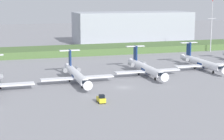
{
  "coord_description": "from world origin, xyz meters",
  "views": [
    {
      "loc": [
        -36.25,
        -106.33,
        26.77
      ],
      "look_at": [
        0.0,
        12.61,
        3.0
      ],
      "focal_mm": 62.15,
      "sensor_mm": 36.0,
      "label": 1
    }
  ],
  "objects": [
    {
      "name": "grass_berm",
      "position": [
        0.0,
        72.21,
        1.54
      ],
      "size": [
        320.0,
        20.0,
        3.09
      ],
      "primitive_type": "cube",
      "color": "#4C6B38",
      "rests_on": "ground"
    },
    {
      "name": "baggage_tug",
      "position": [
        -11.07,
        -14.3,
        1.0
      ],
      "size": [
        1.72,
        3.2,
        2.3
      ],
      "color": "yellow",
      "rests_on": "ground"
    },
    {
      "name": "regional_jet_fifth",
      "position": [
        36.77,
        19.11,
        2.54
      ],
      "size": [
        22.81,
        31.0,
        9.0
      ],
      "color": "white",
      "rests_on": "ground"
    },
    {
      "name": "regional_jet_fourth",
      "position": [
        12.78,
        14.77,
        2.54
      ],
      "size": [
        22.81,
        31.0,
        9.0
      ],
      "color": "white",
      "rests_on": "ground"
    },
    {
      "name": "regional_jet_third",
      "position": [
        -12.22,
        10.79,
        2.54
      ],
      "size": [
        22.81,
        31.0,
        9.0
      ],
      "color": "white",
      "rests_on": "ground"
    },
    {
      "name": "distant_hangar",
      "position": [
        41.22,
        106.3,
        8.85
      ],
      "size": [
        67.47,
        24.09,
        17.71
      ],
      "primitive_type": "cube",
      "color": "#9EA3AD",
      "rests_on": "ground"
    },
    {
      "name": "ground_plane",
      "position": [
        0.0,
        30.0,
        0.0
      ],
      "size": [
        500.0,
        500.0,
        0.0
      ],
      "primitive_type": "plane",
      "color": "gray"
    },
    {
      "name": "antenna_mast",
      "position": [
        64.51,
        59.22,
        10.27
      ],
      "size": [
        4.4,
        0.5,
        24.81
      ],
      "color": "#B2B2B7",
      "rests_on": "ground"
    }
  ]
}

